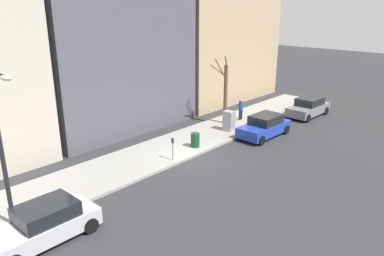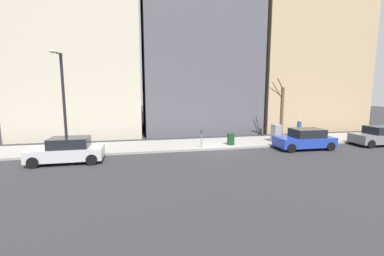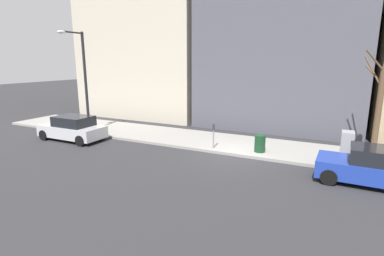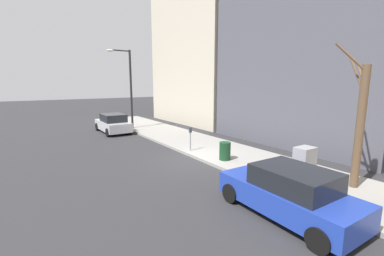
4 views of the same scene
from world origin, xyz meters
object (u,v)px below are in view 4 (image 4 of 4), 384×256
(parked_car_blue, at_px, (289,193))
(office_tower_right, at_px, (223,2))
(parking_meter, at_px, (190,136))
(trash_bin, at_px, (225,151))
(utility_box, at_px, (304,166))
(parked_car_silver, at_px, (113,124))
(bare_tree, at_px, (360,123))
(streetlamp, at_px, (128,82))

(parked_car_blue, relative_size, office_tower_right, 0.17)
(parked_car_blue, bearing_deg, parking_meter, 80.33)
(trash_bin, height_order, office_tower_right, office_tower_right)
(utility_box, distance_m, trash_bin, 4.07)
(parked_car_blue, xyz_separation_m, parked_car_silver, (-0.24, 16.22, 0.00))
(trash_bin, distance_m, office_tower_right, 19.63)
(bare_tree, relative_size, trash_bin, 5.79)
(parking_meter, relative_size, bare_tree, 0.26)
(parked_car_silver, xyz_separation_m, parking_meter, (1.71, -8.72, 0.24))
(office_tower_right, bearing_deg, parking_meter, -137.36)
(parking_meter, bearing_deg, streetlamp, 91.04)
(parked_car_silver, relative_size, streetlamp, 0.65)
(parked_car_blue, distance_m, parking_meter, 7.65)
(parked_car_silver, relative_size, parking_meter, 3.11)
(utility_box, bearing_deg, parked_car_silver, 99.57)
(parked_car_blue, height_order, utility_box, utility_box)
(bare_tree, relative_size, office_tower_right, 0.21)
(bare_tree, xyz_separation_m, office_tower_right, (8.42, 17.43, 9.65))
(parked_car_silver, distance_m, parking_meter, 8.89)
(parked_car_silver, relative_size, utility_box, 2.94)
(parked_car_blue, relative_size, utility_box, 2.97)
(parked_car_blue, xyz_separation_m, utility_box, (2.33, 1.01, 0.11))
(streetlamp, bearing_deg, bare_tree, -82.14)
(utility_box, distance_m, bare_tree, 2.44)
(bare_tree, xyz_separation_m, trash_bin, (-1.71, 5.23, -1.92))
(streetlamp, height_order, trash_bin, streetlamp)
(parked_car_silver, height_order, utility_box, utility_box)
(office_tower_right, bearing_deg, streetlamp, -177.01)
(parked_car_silver, height_order, parking_meter, parked_car_silver)
(trash_bin, xyz_separation_m, office_tower_right, (10.13, 12.19, 11.57))
(parking_meter, xyz_separation_m, streetlamp, (-0.17, 9.18, 3.04))
(parking_meter, bearing_deg, utility_box, -82.53)
(parked_car_blue, height_order, parked_car_silver, same)
(parked_car_blue, bearing_deg, trash_bin, 70.60)
(bare_tree, bearing_deg, parked_car_silver, 103.30)
(parking_meter, xyz_separation_m, office_tower_right, (10.58, 9.75, 11.20))
(utility_box, xyz_separation_m, office_tower_right, (9.73, 16.23, 11.33))
(parking_meter, bearing_deg, parked_car_silver, 101.12)
(bare_tree, distance_m, office_tower_right, 21.63)
(parked_car_blue, xyz_separation_m, trash_bin, (1.93, 5.05, -0.14))
(parked_car_silver, bearing_deg, office_tower_right, 4.92)
(bare_tree, bearing_deg, trash_bin, 108.11)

